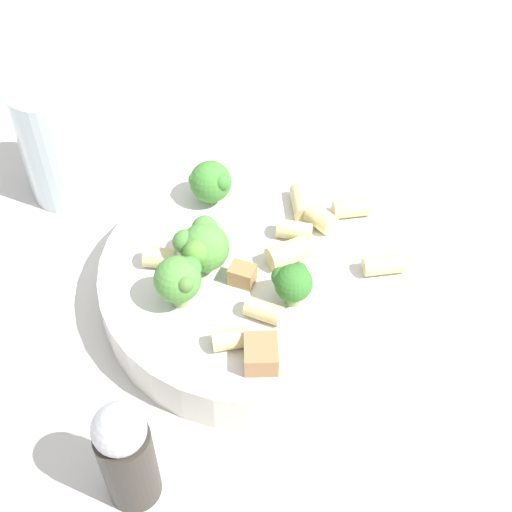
{
  "coord_description": "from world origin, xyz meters",
  "views": [
    {
      "loc": [
        -0.08,
        0.32,
        0.41
      ],
      "look_at": [
        0.0,
        0.0,
        0.05
      ],
      "focal_mm": 50.0,
      "sensor_mm": 36.0,
      "label": 1
    }
  ],
  "objects_px": {
    "rigatoni_8": "(384,265)",
    "pasta_bowl": "(256,279)",
    "rigatoni_3": "(301,203)",
    "pepper_shaker": "(126,454)",
    "broccoli_floret_2": "(292,282)",
    "chicken_chunk_0": "(261,354)",
    "broccoli_floret_1": "(202,245)",
    "rigatoni_0": "(351,208)",
    "rigatoni_1": "(288,253)",
    "rigatoni_4": "(294,230)",
    "rigatoni_2": "(160,258)",
    "rigatoni_6": "(264,311)",
    "rigatoni_7": "(224,338)",
    "broccoli_floret_0": "(211,181)",
    "drinking_glass": "(62,148)",
    "chicken_chunk_1": "(242,275)",
    "broccoli_floret_3": "(179,279)",
    "rigatoni_5": "(321,219)"
  },
  "relations": [
    {
      "from": "rigatoni_8",
      "to": "pasta_bowl",
      "type": "bearing_deg",
      "value": 10.04
    },
    {
      "from": "rigatoni_3",
      "to": "pepper_shaker",
      "type": "relative_size",
      "value": 0.34
    },
    {
      "from": "broccoli_floret_2",
      "to": "chicken_chunk_0",
      "type": "bearing_deg",
      "value": 80.53
    },
    {
      "from": "broccoli_floret_1",
      "to": "rigatoni_0",
      "type": "relative_size",
      "value": 1.53
    },
    {
      "from": "rigatoni_1",
      "to": "rigatoni_4",
      "type": "xyz_separation_m",
      "value": [
        0.0,
        -0.02,
        -0.0
      ]
    },
    {
      "from": "rigatoni_2",
      "to": "pepper_shaker",
      "type": "distance_m",
      "value": 0.15
    },
    {
      "from": "broccoli_floret_2",
      "to": "rigatoni_3",
      "type": "height_order",
      "value": "broccoli_floret_2"
    },
    {
      "from": "rigatoni_6",
      "to": "rigatoni_7",
      "type": "bearing_deg",
      "value": 54.2
    },
    {
      "from": "rigatoni_1",
      "to": "pepper_shaker",
      "type": "height_order",
      "value": "pepper_shaker"
    },
    {
      "from": "broccoli_floret_2",
      "to": "rigatoni_8",
      "type": "bearing_deg",
      "value": -144.52
    },
    {
      "from": "broccoli_floret_1",
      "to": "rigatoni_1",
      "type": "bearing_deg",
      "value": -159.8
    },
    {
      "from": "rigatoni_2",
      "to": "broccoli_floret_0",
      "type": "bearing_deg",
      "value": -103.6
    },
    {
      "from": "rigatoni_1",
      "to": "rigatoni_3",
      "type": "xyz_separation_m",
      "value": [
        0.0,
        -0.05,
        -0.0
      ]
    },
    {
      "from": "rigatoni_3",
      "to": "rigatoni_6",
      "type": "height_order",
      "value": "same"
    },
    {
      "from": "rigatoni_8",
      "to": "drinking_glass",
      "type": "height_order",
      "value": "drinking_glass"
    },
    {
      "from": "rigatoni_1",
      "to": "rigatoni_3",
      "type": "bearing_deg",
      "value": -88.81
    },
    {
      "from": "rigatoni_8",
      "to": "pepper_shaker",
      "type": "height_order",
      "value": "pepper_shaker"
    },
    {
      "from": "rigatoni_8",
      "to": "drinking_glass",
      "type": "distance_m",
      "value": 0.27
    },
    {
      "from": "rigatoni_0",
      "to": "chicken_chunk_1",
      "type": "distance_m",
      "value": 0.1
    },
    {
      "from": "rigatoni_1",
      "to": "broccoli_floret_3",
      "type": "bearing_deg",
      "value": 41.23
    },
    {
      "from": "rigatoni_2",
      "to": "pepper_shaker",
      "type": "height_order",
      "value": "pepper_shaker"
    },
    {
      "from": "rigatoni_5",
      "to": "rigatoni_6",
      "type": "relative_size",
      "value": 0.85
    },
    {
      "from": "rigatoni_3",
      "to": "chicken_chunk_0",
      "type": "xyz_separation_m",
      "value": [
        -0.0,
        0.14,
        0.0
      ]
    },
    {
      "from": "rigatoni_1",
      "to": "pepper_shaker",
      "type": "distance_m",
      "value": 0.18
    },
    {
      "from": "broccoli_floret_2",
      "to": "rigatoni_6",
      "type": "relative_size",
      "value": 1.32
    },
    {
      "from": "chicken_chunk_0",
      "to": "rigatoni_6",
      "type": "bearing_deg",
      "value": -79.41
    },
    {
      "from": "rigatoni_5",
      "to": "broccoli_floret_1",
      "type": "bearing_deg",
      "value": 39.58
    },
    {
      "from": "rigatoni_2",
      "to": "pepper_shaker",
      "type": "xyz_separation_m",
      "value": [
        -0.03,
        0.14,
        0.0
      ]
    },
    {
      "from": "broccoli_floret_2",
      "to": "rigatoni_3",
      "type": "xyz_separation_m",
      "value": [
        0.01,
        -0.09,
        -0.01
      ]
    },
    {
      "from": "rigatoni_0",
      "to": "rigatoni_7",
      "type": "relative_size",
      "value": 1.17
    },
    {
      "from": "broccoli_floret_2",
      "to": "rigatoni_3",
      "type": "bearing_deg",
      "value": -82.86
    },
    {
      "from": "broccoli_floret_3",
      "to": "rigatoni_4",
      "type": "xyz_separation_m",
      "value": [
        -0.06,
        -0.08,
        -0.02
      ]
    },
    {
      "from": "broccoli_floret_3",
      "to": "rigatoni_1",
      "type": "relative_size",
      "value": 1.37
    },
    {
      "from": "broccoli_floret_1",
      "to": "chicken_chunk_1",
      "type": "height_order",
      "value": "broccoli_floret_1"
    },
    {
      "from": "rigatoni_1",
      "to": "rigatoni_4",
      "type": "distance_m",
      "value": 0.02
    },
    {
      "from": "broccoli_floret_2",
      "to": "drinking_glass",
      "type": "xyz_separation_m",
      "value": [
        0.21,
        -0.1,
        -0.01
      ]
    },
    {
      "from": "pasta_bowl",
      "to": "broccoli_floret_3",
      "type": "bearing_deg",
      "value": 47.23
    },
    {
      "from": "pasta_bowl",
      "to": "rigatoni_1",
      "type": "xyz_separation_m",
      "value": [
        -0.02,
        -0.01,
        0.02
      ]
    },
    {
      "from": "broccoli_floret_1",
      "to": "drinking_glass",
      "type": "xyz_separation_m",
      "value": [
        0.14,
        -0.09,
        -0.01
      ]
    },
    {
      "from": "broccoli_floret_2",
      "to": "chicken_chunk_0",
      "type": "xyz_separation_m",
      "value": [
        0.01,
        0.05,
        -0.01
      ]
    },
    {
      "from": "rigatoni_4",
      "to": "rigatoni_7",
      "type": "bearing_deg",
      "value": 76.69
    },
    {
      "from": "rigatoni_7",
      "to": "rigatoni_8",
      "type": "bearing_deg",
      "value": -136.93
    },
    {
      "from": "rigatoni_5",
      "to": "rigatoni_8",
      "type": "distance_m",
      "value": 0.06
    },
    {
      "from": "broccoli_floret_2",
      "to": "rigatoni_7",
      "type": "xyz_separation_m",
      "value": [
        0.03,
        0.04,
        -0.01
      ]
    },
    {
      "from": "broccoli_floret_0",
      "to": "broccoli_floret_1",
      "type": "xyz_separation_m",
      "value": [
        -0.01,
        0.07,
        0.0
      ]
    },
    {
      "from": "broccoli_floret_2",
      "to": "rigatoni_6",
      "type": "height_order",
      "value": "broccoli_floret_2"
    },
    {
      "from": "rigatoni_5",
      "to": "rigatoni_4",
      "type": "bearing_deg",
      "value": 42.46
    },
    {
      "from": "broccoli_floret_1",
      "to": "rigatoni_4",
      "type": "bearing_deg",
      "value": -141.34
    },
    {
      "from": "pasta_bowl",
      "to": "broccoli_floret_0",
      "type": "relative_size",
      "value": 6.3
    },
    {
      "from": "rigatoni_3",
      "to": "rigatoni_8",
      "type": "height_order",
      "value": "same"
    }
  ]
}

